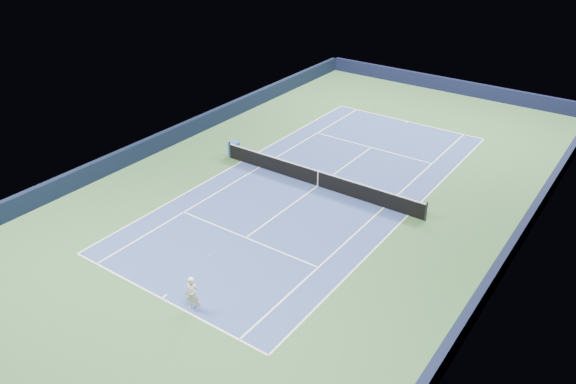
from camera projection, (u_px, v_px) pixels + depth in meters
The scene contains 19 objects.
ground at pixel (318, 186), 31.45m from camera, with size 40.00×40.00×0.00m, color #30562F.
wall_far at pixel (450, 85), 45.36m from camera, with size 22.00×0.35×1.10m, color black.
wall_right at pixel (517, 240), 25.72m from camera, with size 0.35×40.00×1.10m, color black.
wall_left at pixel (178, 133), 36.65m from camera, with size 0.35×40.00×1.10m, color black.
court_surface at pixel (318, 186), 31.45m from camera, with size 10.97×23.77×0.01m, color navy.
baseline_far at pixel (407, 121), 39.95m from camera, with size 10.97×0.08×0.00m, color white.
baseline_near at pixel (161, 298), 22.95m from camera, with size 10.97×0.08×0.00m, color white.
sideline_doubles_right at pixel (408, 215), 28.68m from camera, with size 0.08×23.77×0.00m, color white.
sideline_doubles_left at pixel (242, 161), 34.22m from camera, with size 0.08×23.77×0.00m, color white.
sideline_singles_right at pixel (384, 207), 29.37m from camera, with size 0.08×23.77×0.00m, color white.
sideline_singles_left at pixel (260, 167), 33.53m from camera, with size 0.08×23.77×0.00m, color white.
service_line_far at pixel (371, 147), 36.03m from camera, with size 8.23×0.08×0.00m, color white.
service_line_near at pixel (246, 238), 26.87m from camera, with size 8.23×0.08×0.00m, color white.
center_service_line at pixel (318, 186), 31.45m from camera, with size 0.08×12.80×0.00m, color white.
center_mark_far at pixel (407, 122), 39.84m from camera, with size 0.08×0.30×0.00m, color white.
center_mark_near at pixel (164, 296), 23.06m from camera, with size 0.08×0.30×0.00m, color white.
tennis_net at pixel (318, 178), 31.21m from camera, with size 12.90×0.10×1.07m.
sponsor_cube at pixel (234, 149), 34.72m from camera, with size 0.62×0.55×0.92m.
tennis_player at pixel (192, 294), 22.02m from camera, with size 0.78×1.30×2.07m.
Camera 1 is at (14.60, -23.58, 14.93)m, focal length 35.00 mm.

